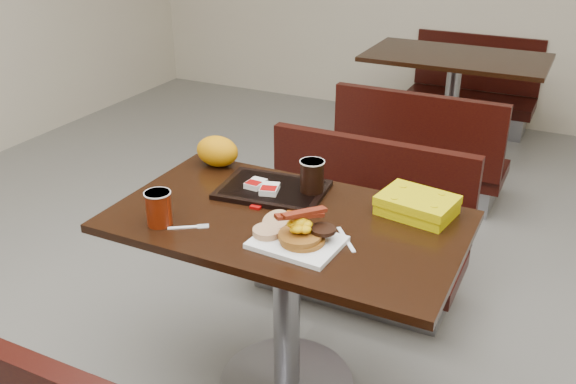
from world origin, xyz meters
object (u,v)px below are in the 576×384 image
at_px(table_far, 450,108).
at_px(bench_near_n, 354,228).
at_px(coffee_cup_near, 159,208).
at_px(clamshell, 417,205).
at_px(bench_far_s, 424,143).
at_px(tray, 273,190).
at_px(fork, 182,227).
at_px(hashbrown_sleeve_right, 270,189).
at_px(paper_bag, 217,151).
at_px(coffee_cup_far, 312,176).
at_px(pancake_stack, 302,238).
at_px(table_near, 287,308).
at_px(hashbrown_sleeve_left, 256,184).
at_px(platter, 297,242).
at_px(bench_far_n, 471,85).
at_px(knife, 346,239).

bearing_deg(table_far, bench_near_n, -90.00).
height_order(coffee_cup_near, clamshell, coffee_cup_near).
distance_m(bench_far_s, coffee_cup_near, 2.20).
relative_size(tray, clamshell, 1.55).
bearing_deg(fork, hashbrown_sleeve_right, 32.97).
bearing_deg(paper_bag, bench_far_s, 74.36).
bearing_deg(coffee_cup_far, hashbrown_sleeve_right, -150.83).
relative_size(pancake_stack, paper_bag, 0.81).
bearing_deg(table_near, bench_near_n, 90.00).
bearing_deg(hashbrown_sleeve_left, platter, -39.86).
height_order(table_near, table_far, same).
bearing_deg(bench_far_n, knife, -85.94).
bearing_deg(coffee_cup_near, hashbrown_sleeve_right, 56.42).
height_order(bench_near_n, bench_far_s, same).
xyz_separation_m(coffee_cup_near, coffee_cup_far, (0.37, 0.43, 0.02)).
bearing_deg(coffee_cup_far, tray, -165.12).
distance_m(platter, clamshell, 0.47).
relative_size(platter, knife, 1.67).
bearing_deg(table_near, bench_far_n, 90.00).
bearing_deg(table_far, coffee_cup_far, -89.88).
bearing_deg(bench_far_n, tray, -92.50).
height_order(coffee_cup_near, hashbrown_sleeve_right, coffee_cup_near).
xyz_separation_m(fork, clamshell, (0.67, 0.44, 0.03)).
height_order(bench_far_s, bench_far_n, same).
xyz_separation_m(bench_far_n, paper_bag, (-0.45, -3.02, 0.45)).
relative_size(fork, clamshell, 0.55).
xyz_separation_m(platter, hashbrown_sleeve_right, (-0.24, 0.27, 0.02)).
relative_size(hashbrown_sleeve_left, clamshell, 0.31).
xyz_separation_m(table_near, knife, (0.24, -0.05, 0.38)).
bearing_deg(clamshell, fork, -137.16).
bearing_deg(fork, table_near, 4.55).
relative_size(bench_near_n, tray, 2.58).
relative_size(fork, coffee_cup_far, 1.15).
bearing_deg(clamshell, coffee_cup_far, -166.55).
relative_size(knife, tray, 0.42).
relative_size(table_near, tray, 3.10).
height_order(coffee_cup_far, clamshell, coffee_cup_far).
height_order(table_far, tray, tray).
relative_size(table_near, platter, 4.42).
xyz_separation_m(table_far, hashbrown_sleeve_left, (-0.20, -2.46, 0.40)).
relative_size(bench_far_s, fork, 7.35).
relative_size(bench_far_s, hashbrown_sleeve_left, 12.75).
distance_m(table_near, pancake_stack, 0.45).
bearing_deg(fork, paper_bag, 75.72).
height_order(fork, paper_bag, paper_bag).
bearing_deg(bench_far_n, hashbrown_sleeve_right, -92.34).
bearing_deg(table_near, hashbrown_sleeve_right, 136.65).
distance_m(bench_far_n, pancake_stack, 3.48).
relative_size(fork, knife, 0.84).
relative_size(bench_near_n, bench_far_s, 1.00).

